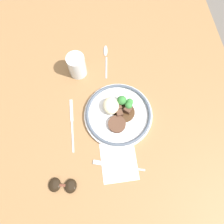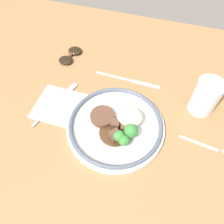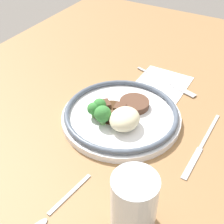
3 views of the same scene
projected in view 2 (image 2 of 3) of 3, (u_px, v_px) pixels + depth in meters
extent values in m
plane|color=#5B5651|center=(114.00, 127.00, 0.65)|extent=(8.00, 8.00, 0.00)
cube|color=olive|center=(114.00, 124.00, 0.64)|extent=(1.40, 1.09, 0.03)
cube|color=white|center=(61.00, 106.00, 0.66)|extent=(0.15, 0.13, 0.00)
cylinder|color=white|center=(116.00, 127.00, 0.61)|extent=(0.27, 0.27, 0.02)
torus|color=#4C5666|center=(116.00, 124.00, 0.60)|extent=(0.26, 0.26, 0.01)
ellipsoid|color=beige|center=(130.00, 116.00, 0.59)|extent=(0.07, 0.06, 0.04)
cylinder|color=brown|center=(102.00, 116.00, 0.61)|extent=(0.07, 0.07, 0.02)
cylinder|color=#472D19|center=(115.00, 132.00, 0.59)|extent=(0.09, 0.09, 0.00)
cube|color=brown|center=(115.00, 136.00, 0.57)|extent=(0.04, 0.04, 0.03)
cube|color=brown|center=(115.00, 124.00, 0.59)|extent=(0.03, 0.03, 0.02)
cube|color=brown|center=(124.00, 127.00, 0.58)|extent=(0.02, 0.02, 0.02)
cylinder|color=#669E51|center=(119.00, 139.00, 0.57)|extent=(0.01, 0.01, 0.01)
sphere|color=#387F38|center=(119.00, 136.00, 0.55)|extent=(0.03, 0.03, 0.03)
cylinder|color=#669E51|center=(124.00, 143.00, 0.56)|extent=(0.01, 0.01, 0.01)
sphere|color=#387F38|center=(124.00, 140.00, 0.55)|extent=(0.03, 0.03, 0.03)
cylinder|color=#669E51|center=(130.00, 135.00, 0.58)|extent=(0.01, 0.01, 0.01)
sphere|color=#387F38|center=(131.00, 131.00, 0.56)|extent=(0.04, 0.04, 0.04)
cylinder|color=#F4AD19|center=(203.00, 101.00, 0.63)|extent=(0.06, 0.06, 0.06)
cylinder|color=silver|center=(205.00, 97.00, 0.61)|extent=(0.07, 0.07, 0.11)
cube|color=#B7B7BC|center=(47.00, 112.00, 0.64)|extent=(0.04, 0.12, 0.00)
cube|color=#B7B7BC|center=(69.00, 91.00, 0.69)|extent=(0.04, 0.07, 0.00)
cube|color=#B7B7BC|center=(114.00, 77.00, 0.72)|extent=(0.13, 0.01, 0.00)
cube|color=#B7B7BC|center=(146.00, 84.00, 0.70)|extent=(0.09, 0.01, 0.00)
cube|color=#B7B7BC|center=(198.00, 142.00, 0.59)|extent=(0.11, 0.02, 0.00)
ellipsoid|color=black|center=(66.00, 60.00, 0.76)|extent=(0.06, 0.05, 0.02)
ellipsoid|color=black|center=(75.00, 51.00, 0.79)|extent=(0.06, 0.05, 0.02)
cube|color=brown|center=(70.00, 55.00, 0.77)|extent=(0.01, 0.02, 0.00)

